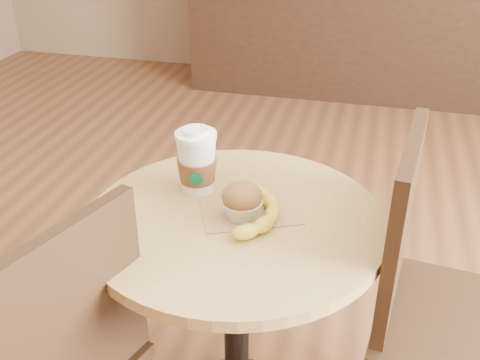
{
  "coord_description": "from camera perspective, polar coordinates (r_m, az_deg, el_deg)",
  "views": [
    {
      "loc": [
        0.27,
        -1.04,
        1.51
      ],
      "look_at": [
        -0.02,
        0.14,
        0.83
      ],
      "focal_mm": 42.0,
      "sensor_mm": 36.0,
      "label": 1
    }
  ],
  "objects": [
    {
      "name": "kraft_bag",
      "position": [
        1.42,
        0.98,
        -3.01
      ],
      "size": [
        0.29,
        0.26,
        0.0
      ],
      "primitive_type": "cube",
      "rotation": [
        0.0,
        0.0,
        0.42
      ],
      "color": "#9A7A4A",
      "rests_on": "cafe_table"
    },
    {
      "name": "cafe_table",
      "position": [
        1.51,
        -0.38,
        -10.06
      ],
      "size": [
        0.75,
        0.75,
        0.75
      ],
      "color": "black",
      "rests_on": "ground"
    },
    {
      "name": "chair_right",
      "position": [
        1.54,
        19.53,
        -11.86
      ],
      "size": [
        0.48,
        0.48,
        0.98
      ],
      "rotation": [
        0.0,
        0.0,
        1.45
      ],
      "color": "black",
      "rests_on": "ground"
    },
    {
      "name": "service_counter",
      "position": [
        4.34,
        10.6,
        15.6
      ],
      "size": [
        2.3,
        0.65,
        1.04
      ],
      "color": "black",
      "rests_on": "ground"
    },
    {
      "name": "coffee_cup",
      "position": [
        1.47,
        -4.4,
        1.69
      ],
      "size": [
        0.11,
        0.11,
        0.18
      ],
      "rotation": [
        0.0,
        0.0,
        0.26
      ],
      "color": "white",
      "rests_on": "cafe_table"
    },
    {
      "name": "banana",
      "position": [
        1.38,
        1.28,
        -3.02
      ],
      "size": [
        0.22,
        0.29,
        0.04
      ],
      "primitive_type": null,
      "rotation": [
        0.0,
        0.0,
        0.2
      ],
      "color": "gold",
      "rests_on": "kraft_bag"
    },
    {
      "name": "muffin",
      "position": [
        1.36,
        0.22,
        -2.18
      ],
      "size": [
        0.1,
        0.1,
        0.09
      ],
      "color": "silver",
      "rests_on": "kraft_bag"
    }
  ]
}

